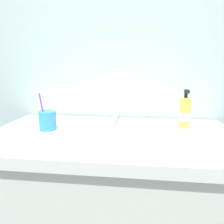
{
  "coord_description": "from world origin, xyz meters",
  "views": [
    {
      "loc": [
        0.12,
        -0.92,
        1.2
      ],
      "look_at": [
        0.0,
        0.02,
        1.0
      ],
      "focal_mm": 35.33,
      "sensor_mm": 36.0,
      "label": 1
    }
  ],
  "objects_px": {
    "toothbrush_white": "(56,106)",
    "toothbrush_purple": "(42,106)",
    "soap_dispenser": "(185,113)",
    "faucet": "(116,112)",
    "toothbrush_cup": "(48,121)"
  },
  "relations": [
    {
      "from": "faucet",
      "to": "toothbrush_purple",
      "type": "xyz_separation_m",
      "value": [
        -0.31,
        -0.21,
        0.06
      ]
    },
    {
      "from": "toothbrush_white",
      "to": "soap_dispenser",
      "type": "bearing_deg",
      "value": 8.89
    },
    {
      "from": "toothbrush_purple",
      "to": "soap_dispenser",
      "type": "height_order",
      "value": "toothbrush_purple"
    },
    {
      "from": "toothbrush_purple",
      "to": "soap_dispenser",
      "type": "relative_size",
      "value": 1.04
    },
    {
      "from": "soap_dispenser",
      "to": "toothbrush_white",
      "type": "bearing_deg",
      "value": -171.11
    },
    {
      "from": "faucet",
      "to": "toothbrush_white",
      "type": "relative_size",
      "value": 0.92
    },
    {
      "from": "faucet",
      "to": "toothbrush_purple",
      "type": "distance_m",
      "value": 0.38
    },
    {
      "from": "toothbrush_white",
      "to": "toothbrush_purple",
      "type": "bearing_deg",
      "value": -146.46
    },
    {
      "from": "toothbrush_white",
      "to": "toothbrush_purple",
      "type": "distance_m",
      "value": 0.06
    },
    {
      "from": "toothbrush_cup",
      "to": "toothbrush_purple",
      "type": "relative_size",
      "value": 0.46
    },
    {
      "from": "toothbrush_white",
      "to": "soap_dispenser",
      "type": "height_order",
      "value": "toothbrush_white"
    },
    {
      "from": "soap_dispenser",
      "to": "faucet",
      "type": "bearing_deg",
      "value": 166.21
    },
    {
      "from": "faucet",
      "to": "toothbrush_cup",
      "type": "bearing_deg",
      "value": -146.24
    },
    {
      "from": "toothbrush_cup",
      "to": "faucet",
      "type": "bearing_deg",
      "value": 33.76
    },
    {
      "from": "toothbrush_white",
      "to": "soap_dispenser",
      "type": "distance_m",
      "value": 0.6
    }
  ]
}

